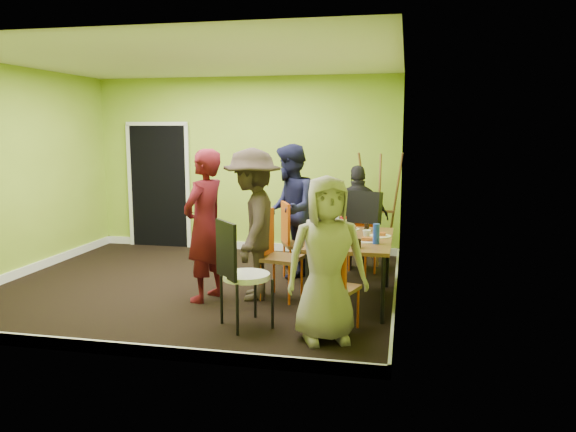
% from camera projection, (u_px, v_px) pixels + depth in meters
% --- Properties ---
extents(ground, '(5.00, 5.00, 0.00)m').
position_uv_depth(ground, '(197.00, 286.00, 7.15)').
color(ground, black).
rests_on(ground, ground).
extents(room_walls, '(5.04, 4.54, 2.82)m').
position_uv_depth(room_walls, '(194.00, 209.00, 7.04)').
color(room_walls, '#88AA2B').
rests_on(room_walls, ground).
extents(dining_table, '(0.90, 1.50, 0.75)m').
position_uv_depth(dining_table, '(352.00, 242.00, 6.40)').
color(dining_table, black).
rests_on(dining_table, ground).
extents(chair_left_far, '(0.57, 0.57, 1.04)m').
position_uv_depth(chair_left_far, '(294.00, 237.00, 7.32)').
color(chair_left_far, '#DD5114').
rests_on(chair_left_far, ground).
extents(chair_left_near, '(0.52, 0.51, 1.05)m').
position_uv_depth(chair_left_near, '(274.00, 249.00, 6.56)').
color(chair_left_near, '#DD5114').
rests_on(chair_left_near, ground).
extents(chair_back_end, '(0.59, 0.65, 1.13)m').
position_uv_depth(chair_back_end, '(363.00, 216.00, 7.68)').
color(chair_back_end, '#DD5114').
rests_on(chair_back_end, ground).
extents(chair_front_end, '(0.48, 0.48, 0.92)m').
position_uv_depth(chair_front_end, '(333.00, 281.00, 5.43)').
color(chair_front_end, '#DD5114').
rests_on(chair_front_end, ground).
extents(chair_bentwood, '(0.60, 0.60, 1.09)m').
position_uv_depth(chair_bentwood, '(239.00, 269.00, 5.56)').
color(chair_bentwood, black).
rests_on(chair_bentwood, ground).
extents(easel, '(0.66, 0.62, 1.65)m').
position_uv_depth(easel, '(379.00, 209.00, 8.26)').
color(easel, brown).
rests_on(easel, ground).
extents(plate_near_left, '(0.25, 0.25, 0.01)m').
position_uv_depth(plate_near_left, '(337.00, 229.00, 6.89)').
color(plate_near_left, white).
rests_on(plate_near_left, dining_table).
extents(plate_near_right, '(0.27, 0.27, 0.01)m').
position_uv_depth(plate_near_right, '(322.00, 243.00, 6.10)').
color(plate_near_right, white).
rests_on(plate_near_right, dining_table).
extents(plate_far_back, '(0.22, 0.22, 0.01)m').
position_uv_depth(plate_far_back, '(351.00, 229.00, 6.91)').
color(plate_far_back, white).
rests_on(plate_far_back, dining_table).
extents(plate_far_front, '(0.22, 0.22, 0.01)m').
position_uv_depth(plate_far_front, '(343.00, 246.00, 5.92)').
color(plate_far_front, white).
rests_on(plate_far_front, dining_table).
extents(plate_wall_back, '(0.26, 0.26, 0.01)m').
position_uv_depth(plate_wall_back, '(380.00, 236.00, 6.46)').
color(plate_wall_back, white).
rests_on(plate_wall_back, dining_table).
extents(plate_wall_front, '(0.24, 0.24, 0.01)m').
position_uv_depth(plate_wall_front, '(368.00, 241.00, 6.17)').
color(plate_wall_front, white).
rests_on(plate_wall_front, dining_table).
extents(thermos, '(0.08, 0.08, 0.21)m').
position_uv_depth(thermos, '(343.00, 228.00, 6.43)').
color(thermos, white).
rests_on(thermos, dining_table).
extents(blue_bottle, '(0.07, 0.07, 0.22)m').
position_uv_depth(blue_bottle, '(376.00, 234.00, 6.04)').
color(blue_bottle, '#1837BB').
rests_on(blue_bottle, dining_table).
extents(orange_bottle, '(0.04, 0.04, 0.08)m').
position_uv_depth(orange_bottle, '(343.00, 232.00, 6.55)').
color(orange_bottle, '#DD5114').
rests_on(orange_bottle, dining_table).
extents(glass_mid, '(0.06, 0.06, 0.10)m').
position_uv_depth(glass_mid, '(341.00, 229.00, 6.64)').
color(glass_mid, black).
rests_on(glass_mid, dining_table).
extents(glass_back, '(0.06, 0.06, 0.09)m').
position_uv_depth(glass_back, '(367.00, 227.00, 6.83)').
color(glass_back, black).
rests_on(glass_back, dining_table).
extents(glass_front, '(0.07, 0.07, 0.09)m').
position_uv_depth(glass_front, '(358.00, 243.00, 5.86)').
color(glass_front, black).
rests_on(glass_front, dining_table).
extents(cup_a, '(0.13, 0.13, 0.10)m').
position_uv_depth(cup_a, '(339.00, 236.00, 6.21)').
color(cup_a, white).
rests_on(cup_a, dining_table).
extents(cup_b, '(0.10, 0.10, 0.09)m').
position_uv_depth(cup_b, '(367.00, 234.00, 6.39)').
color(cup_b, white).
rests_on(cup_b, dining_table).
extents(person_standing, '(0.59, 0.73, 1.76)m').
position_uv_depth(person_standing, '(205.00, 226.00, 6.44)').
color(person_standing, '#520E17').
rests_on(person_standing, ground).
extents(person_left_far, '(0.84, 0.99, 1.78)m').
position_uv_depth(person_left_far, '(290.00, 211.00, 7.54)').
color(person_left_far, '#161738').
rests_on(person_left_far, ground).
extents(person_left_near, '(0.85, 1.24, 1.76)m').
position_uv_depth(person_left_near, '(253.00, 224.00, 6.52)').
color(person_left_near, '#2F241F').
rests_on(person_left_near, ground).
extents(person_back_end, '(0.93, 0.56, 1.48)m').
position_uv_depth(person_back_end, '(358.00, 218.00, 7.91)').
color(person_back_end, black).
rests_on(person_back_end, ground).
extents(person_front_end, '(0.89, 0.74, 1.56)m').
position_uv_depth(person_front_end, '(327.00, 259.00, 5.21)').
color(person_front_end, gray).
rests_on(person_front_end, ground).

